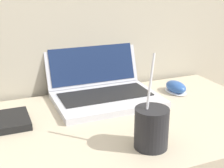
% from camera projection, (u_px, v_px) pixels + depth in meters
% --- Properties ---
extents(laptop, '(0.34, 0.31, 0.21)m').
position_uv_depth(laptop, '(102.00, 85.00, 1.06)').
color(laptop, silver).
rests_on(laptop, desk).
extents(drink_cup, '(0.08, 0.08, 0.23)m').
position_uv_depth(drink_cup, '(151.00, 127.00, 0.74)').
color(drink_cup, '#232326').
rests_on(drink_cup, desk).
extents(computer_mouse, '(0.06, 0.10, 0.04)m').
position_uv_depth(computer_mouse, '(176.00, 87.00, 1.11)').
color(computer_mouse, white).
rests_on(computer_mouse, desk).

